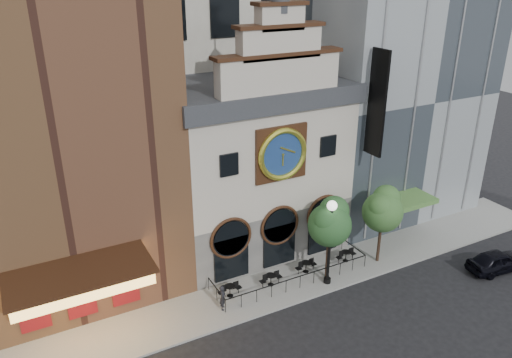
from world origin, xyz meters
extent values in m
plane|color=black|center=(0.00, 0.00, 0.00)|extent=(120.00, 120.00, 0.00)
cube|color=gray|center=(0.00, 2.50, 0.07)|extent=(44.00, 5.00, 0.15)
cube|color=#605E5B|center=(0.00, 8.00, 2.15)|extent=(12.00, 8.00, 4.00)
cube|color=beige|center=(0.00, 8.00, 7.65)|extent=(12.00, 8.00, 7.00)
cube|color=#2D3035|center=(0.00, 8.00, 11.75)|extent=(12.60, 8.60, 1.20)
cube|color=#361D10|center=(0.00, 3.92, 8.55)|extent=(3.60, 0.25, 3.60)
cylinder|color=navy|center=(0.00, 3.78, 8.55)|extent=(3.10, 0.12, 3.10)
torus|color=#D8D03F|center=(0.00, 3.70, 8.55)|extent=(3.46, 0.36, 3.46)
cylinder|color=#2D3035|center=(0.00, 4.40, 17.45)|extent=(1.10, 1.10, 1.10)
cube|color=#572F24|center=(-13.00, 10.00, 12.65)|extent=(14.00, 12.00, 25.00)
cube|color=#FFBF59|center=(-13.00, 2.30, 4.35)|extent=(7.00, 3.40, 0.70)
cube|color=#361D10|center=(-13.00, 2.30, 4.80)|extent=(7.40, 3.80, 0.15)
cube|color=maroon|center=(-13.00, 3.95, 2.15)|extent=(5.60, 0.15, 2.60)
cube|color=gray|center=(13.00, 10.00, 10.15)|extent=(14.00, 12.00, 20.00)
cube|color=#568B3F|center=(10.00, 2.80, 3.45)|extent=(4.50, 2.40, 0.35)
cube|color=black|center=(6.60, 3.00, 11.15)|extent=(0.18, 1.60, 7.00)
cylinder|color=black|center=(-4.38, 2.54, 0.89)|extent=(0.68, 0.68, 0.03)
cylinder|color=black|center=(-4.38, 2.54, 0.52)|extent=(0.06, 0.06, 0.72)
cylinder|color=black|center=(-1.51, 2.37, 0.89)|extent=(0.68, 0.68, 0.03)
cylinder|color=black|center=(-1.51, 2.37, 0.52)|extent=(0.06, 0.06, 0.72)
cylinder|color=black|center=(1.34, 2.56, 0.89)|extent=(0.68, 0.68, 0.03)
cylinder|color=black|center=(1.34, 2.56, 0.52)|extent=(0.06, 0.06, 0.72)
cylinder|color=black|center=(4.58, 2.39, 0.89)|extent=(0.68, 0.68, 0.03)
cylinder|color=black|center=(4.58, 2.39, 0.52)|extent=(0.06, 0.06, 0.72)
imported|color=black|center=(13.20, -3.24, 0.75)|extent=(4.61, 2.33, 1.51)
imported|color=black|center=(-5.30, 1.59, 0.96)|extent=(0.61, 0.70, 1.62)
cylinder|color=black|center=(1.91, 0.87, 2.86)|extent=(0.20, 0.20, 5.42)
cylinder|color=black|center=(1.91, 0.87, 0.31)|extent=(0.48, 0.48, 0.33)
sphere|color=white|center=(1.91, 0.87, 5.79)|extent=(0.65, 0.65, 0.65)
sphere|color=#345522|center=(1.31, 1.14, 3.67)|extent=(0.61, 0.61, 0.61)
sphere|color=#345522|center=(2.50, 0.60, 3.67)|extent=(0.61, 0.61, 0.61)
cylinder|color=#382619|center=(2.26, 1.46, 1.67)|extent=(0.22, 0.22, 3.05)
sphere|color=#1F4E1F|center=(2.26, 1.46, 4.07)|extent=(2.83, 2.83, 2.83)
sphere|color=#1F4E1F|center=(2.80, 1.79, 4.83)|extent=(1.96, 1.96, 1.96)
sphere|color=#1F4E1F|center=(1.82, 1.24, 4.61)|extent=(1.74, 1.74, 1.74)
cylinder|color=#382619|center=(6.60, 1.39, 1.65)|extent=(0.21, 0.21, 2.99)
sphere|color=#326026|center=(6.60, 1.39, 4.00)|extent=(2.78, 2.78, 2.78)
sphere|color=#326026|center=(7.13, 1.71, 4.75)|extent=(1.92, 1.92, 1.92)
sphere|color=#326026|center=(6.17, 1.18, 4.53)|extent=(1.71, 1.71, 1.71)
camera|label=1|loc=(-15.12, -21.24, 19.42)|focal=35.00mm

